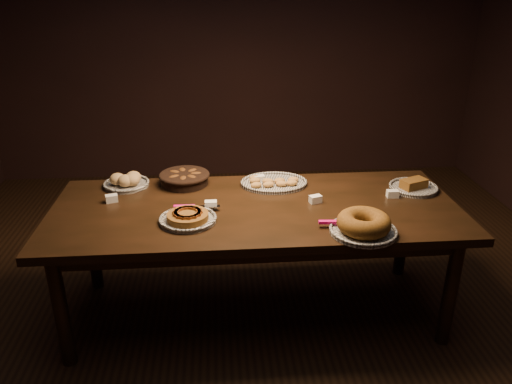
{
  "coord_description": "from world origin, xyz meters",
  "views": [
    {
      "loc": [
        -0.21,
        -2.66,
        1.99
      ],
      "look_at": [
        0.01,
        0.05,
        0.82
      ],
      "focal_mm": 35.0,
      "sensor_mm": 36.0,
      "label": 1
    }
  ],
  "objects": [
    {
      "name": "bread_roll_plate",
      "position": [
        -0.8,
        0.37,
        0.79
      ],
      "size": [
        0.29,
        0.29,
        0.09
      ],
      "rotation": [
        0.0,
        0.0,
        0.04
      ],
      "color": "white",
      "rests_on": "buffet_table"
    },
    {
      "name": "apple_tart_plate",
      "position": [
        -0.39,
        -0.17,
        0.77
      ],
      "size": [
        0.34,
        0.32,
        0.06
      ],
      "rotation": [
        0.0,
        0.0,
        -0.05
      ],
      "color": "white",
      "rests_on": "buffet_table"
    },
    {
      "name": "loaf_plate",
      "position": [
        1.02,
        0.17,
        0.77
      ],
      "size": [
        0.31,
        0.31,
        0.07
      ],
      "rotation": [
        0.0,
        0.0,
        0.38
      ],
      "color": "black",
      "rests_on": "buffet_table"
    },
    {
      "name": "buffet_table",
      "position": [
        0.0,
        0.0,
        0.68
      ],
      "size": [
        2.4,
        1.0,
        0.75
      ],
      "color": "black",
      "rests_on": "ground"
    },
    {
      "name": "madeleine_platter",
      "position": [
        0.14,
        0.32,
        0.77
      ],
      "size": [
        0.43,
        0.35,
        0.05
      ],
      "rotation": [
        0.0,
        0.0,
        -0.05
      ],
      "color": "black",
      "rests_on": "buffet_table"
    },
    {
      "name": "croissant_basket",
      "position": [
        -0.43,
        0.38,
        0.8
      ],
      "size": [
        0.37,
        0.37,
        0.08
      ],
      "rotation": [
        0.0,
        0.0,
        -0.27
      ],
      "color": "black",
      "rests_on": "buffet_table"
    },
    {
      "name": "bundt_cake_plate",
      "position": [
        0.54,
        -0.38,
        0.8
      ],
      "size": [
        0.41,
        0.37,
        0.11
      ],
      "rotation": [
        0.0,
        0.0,
        0.38
      ],
      "color": "black",
      "rests_on": "buffet_table"
    },
    {
      "name": "tent_cards",
      "position": [
        0.03,
        0.12,
        0.77
      ],
      "size": [
        1.78,
        0.44,
        0.04
      ],
      "color": "white",
      "rests_on": "buffet_table"
    },
    {
      "name": "ground",
      "position": [
        0.0,
        0.0,
        0.0
      ],
      "size": [
        5.0,
        5.0,
        0.0
      ],
      "primitive_type": "plane",
      "color": "black",
      "rests_on": "ground"
    }
  ]
}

